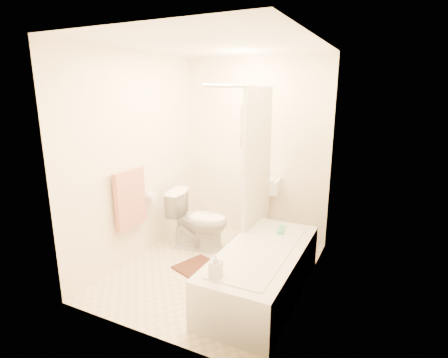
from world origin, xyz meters
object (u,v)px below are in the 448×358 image
at_px(bath_mat, 203,270).
at_px(soap_bottle, 216,266).
at_px(bathtub, 262,272).
at_px(sink, 261,206).
at_px(toilet, 198,220).

distance_m(bath_mat, soap_bottle, 1.11).
distance_m(bathtub, bath_mat, 0.78).
bearing_deg(bathtub, sink, 110.77).
bearing_deg(sink, soap_bottle, -87.46).
height_order(bath_mat, soap_bottle, soap_bottle).
bearing_deg(sink, bathtub, -75.72).
distance_m(toilet, bathtub, 1.26).
distance_m(bathtub, soap_bottle, 0.75).
bearing_deg(toilet, sink, -52.28).
height_order(toilet, bath_mat, toilet).
distance_m(sink, bathtub, 1.37).
bearing_deg(bath_mat, toilet, 124.29).
xyz_separation_m(toilet, soap_bottle, (0.91, -1.28, 0.20)).
bearing_deg(bath_mat, bathtub, -9.38).
distance_m(toilet, sink, 0.88).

